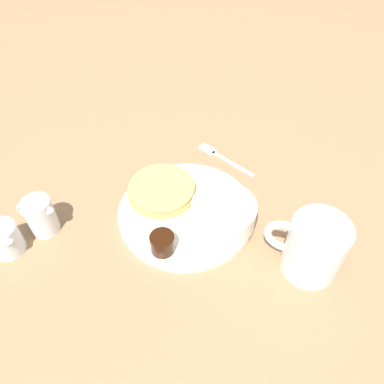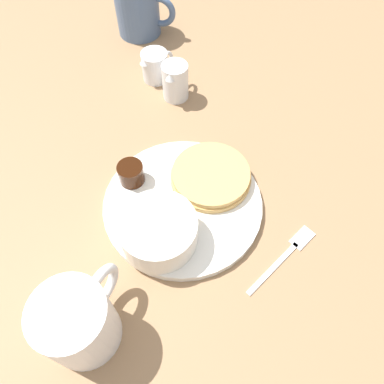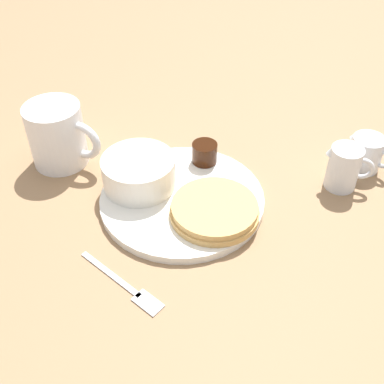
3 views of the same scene
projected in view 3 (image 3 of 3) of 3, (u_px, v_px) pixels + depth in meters
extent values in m
plane|color=#93704C|center=(182.00, 202.00, 0.68)|extent=(4.00, 4.00, 0.00)
cylinder|color=white|center=(182.00, 199.00, 0.68)|extent=(0.23, 0.23, 0.01)
cylinder|color=tan|center=(214.00, 212.00, 0.65)|extent=(0.12, 0.12, 0.01)
cylinder|color=tan|center=(215.00, 207.00, 0.64)|extent=(0.12, 0.12, 0.01)
cylinder|color=white|center=(139.00, 172.00, 0.68)|extent=(0.10, 0.10, 0.05)
cylinder|color=white|center=(138.00, 162.00, 0.67)|extent=(0.09, 0.09, 0.01)
cylinder|color=black|center=(205.00, 153.00, 0.73)|extent=(0.04, 0.04, 0.03)
cylinder|color=white|center=(135.00, 171.00, 0.70)|extent=(0.05, 0.05, 0.02)
sphere|color=white|center=(134.00, 161.00, 0.69)|extent=(0.03, 0.03, 0.03)
cylinder|color=white|center=(57.00, 135.00, 0.72)|extent=(0.08, 0.08, 0.10)
torus|color=white|center=(82.00, 141.00, 0.71)|extent=(0.06, 0.03, 0.06)
cylinder|color=white|center=(343.00, 168.00, 0.69)|extent=(0.05, 0.05, 0.07)
torus|color=white|center=(362.00, 169.00, 0.68)|extent=(0.04, 0.01, 0.04)
cone|color=white|center=(333.00, 150.00, 0.68)|extent=(0.02, 0.02, 0.01)
cylinder|color=white|center=(366.00, 153.00, 0.73)|extent=(0.05, 0.05, 0.05)
torus|color=white|center=(382.00, 159.00, 0.71)|extent=(0.03, 0.02, 0.03)
cone|color=white|center=(356.00, 135.00, 0.72)|extent=(0.02, 0.02, 0.01)
cube|color=silver|center=(110.00, 274.00, 0.59)|extent=(0.09, 0.06, 0.00)
cube|color=silver|center=(148.00, 302.00, 0.55)|extent=(0.04, 0.04, 0.00)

